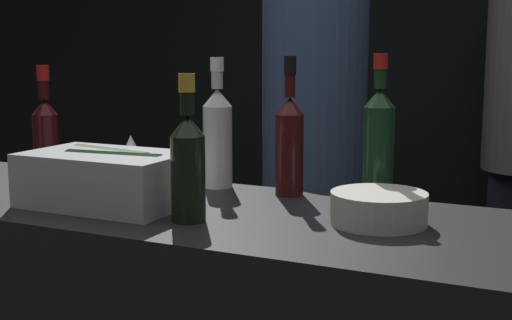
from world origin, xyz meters
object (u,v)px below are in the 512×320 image
bowl_white (379,207)px  white_wine_bottle (218,133)px  red_wine_bottle_burgundy (379,141)px  wine_glass (131,150)px  champagne_bottle (188,162)px  red_wine_bottle_tall (46,131)px  red_wine_bottle_black_foil (288,140)px  ice_bin_with_bottles (107,176)px  person_blond_tee (314,159)px

bowl_white → white_wine_bottle: bearing=157.7°
red_wine_bottle_burgundy → white_wine_bottle: 0.45m
bowl_white → wine_glass: (-0.74, 0.13, 0.06)m
champagne_bottle → red_wine_bottle_burgundy: 0.48m
red_wine_bottle_tall → red_wine_bottle_burgundy: (0.99, 0.06, 0.02)m
champagne_bottle → wine_glass: bearing=141.1°
red_wine_bottle_burgundy → red_wine_bottle_black_foil: red_wine_bottle_burgundy is taller
champagne_bottle → red_wine_bottle_tall: size_ratio=0.99×
wine_glass → red_wine_bottle_tall: red_wine_bottle_tall is taller
wine_glass → red_wine_bottle_black_foil: size_ratio=0.39×
wine_glass → red_wine_bottle_tall: bearing=177.9°
wine_glass → ice_bin_with_bottles: bearing=-67.6°
red_wine_bottle_black_foil → person_blond_tee: size_ratio=0.20×
red_wine_bottle_tall → white_wine_bottle: size_ratio=0.93×
ice_bin_with_bottles → red_wine_bottle_tall: size_ratio=1.18×
ice_bin_with_bottles → person_blond_tee: person_blond_tee is taller
ice_bin_with_bottles → bowl_white: bearing=9.3°
wine_glass → person_blond_tee: 0.79m
bowl_white → white_wine_bottle: size_ratio=0.60×
ice_bin_with_bottles → bowl_white: (0.64, 0.11, -0.03)m
wine_glass → red_wine_bottle_tall: (-0.31, 0.01, 0.03)m
red_wine_bottle_burgundy → white_wine_bottle: size_ratio=1.03×
wine_glass → champagne_bottle: bearing=-38.9°
bowl_white → person_blond_tee: bearing=119.1°
bowl_white → ice_bin_with_bottles: bearing=-170.7°
wine_glass → champagne_bottle: 0.46m
bowl_white → red_wine_bottle_burgundy: size_ratio=0.58×
red_wine_bottle_burgundy → person_blond_tee: (-0.42, 0.67, -0.17)m
ice_bin_with_bottles → red_wine_bottle_black_foil: bearing=41.4°
ice_bin_with_bottles → champagne_bottle: champagne_bottle is taller
person_blond_tee → wine_glass: bearing=23.0°
ice_bin_with_bottles → red_wine_bottle_black_foil: size_ratio=1.07×
person_blond_tee → bowl_white: bearing=71.0°
ice_bin_with_bottles → champagne_bottle: (0.26, -0.05, 0.06)m
white_wine_bottle → red_wine_bottle_black_foil: size_ratio=0.99×
ice_bin_with_bottles → wine_glass: bearing=112.4°
ice_bin_with_bottles → white_wine_bottle: white_wine_bottle is taller
red_wine_bottle_tall → person_blond_tee: size_ratio=0.19×
ice_bin_with_bottles → red_wine_bottle_black_foil: 0.46m
champagne_bottle → bowl_white: bearing=22.1°
ice_bin_with_bottles → champagne_bottle: size_ratio=1.18×
wine_glass → red_wine_bottle_burgundy: (0.68, 0.07, 0.06)m
ice_bin_with_bottles → red_wine_bottle_tall: red_wine_bottle_tall is taller
wine_glass → white_wine_bottle: size_ratio=0.40×
champagne_bottle → red_wine_bottle_tall: bearing=155.9°
bowl_white → red_wine_bottle_burgundy: bearing=106.9°
red_wine_bottle_burgundy → red_wine_bottle_black_foil: size_ratio=1.02×
red_wine_bottle_black_foil → red_wine_bottle_tall: bearing=-175.8°
champagne_bottle → red_wine_bottle_black_foil: size_ratio=0.91×
wine_glass → champagne_bottle: champagne_bottle is taller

